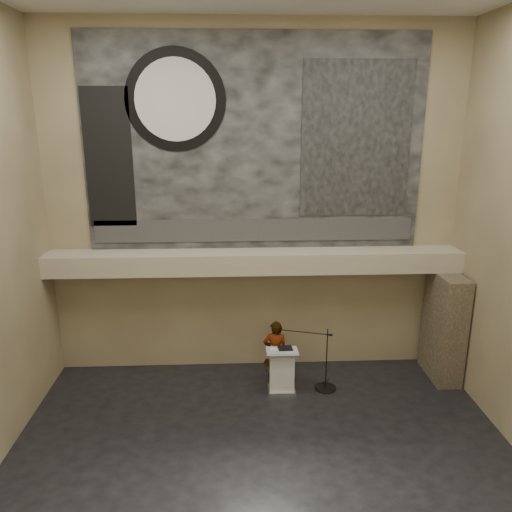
{
  "coord_description": "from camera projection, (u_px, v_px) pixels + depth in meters",
  "views": [
    {
      "loc": [
        -0.52,
        -7.98,
        6.41
      ],
      "look_at": [
        0.0,
        3.2,
        3.2
      ],
      "focal_mm": 35.0,
      "sensor_mm": 36.0,
      "label": 1
    }
  ],
  "objects": [
    {
      "name": "papers",
      "position": [
        275.0,
        351.0,
        11.57
      ],
      "size": [
        0.31,
        0.37,
        0.0
      ],
      "primitive_type": "cube",
      "rotation": [
        0.0,
        0.0,
        -0.28
      ],
      "color": "white",
      "rests_on": "lectern"
    },
    {
      "name": "banner_building_print",
      "position": [
        356.0,
        140.0,
        11.73
      ],
      "size": [
        2.6,
        0.02,
        3.6
      ],
      "primitive_type": "cube",
      "color": "black",
      "rests_on": "banner"
    },
    {
      "name": "floor",
      "position": [
        264.0,
        464.0,
        9.45
      ],
      "size": [
        10.0,
        10.0,
        0.0
      ],
      "primitive_type": "plane",
      "color": "black",
      "rests_on": "ground"
    },
    {
      "name": "sprinkler_left",
      "position": [
        189.0,
        274.0,
        12.05
      ],
      "size": [
        0.04,
        0.04,
        0.06
      ],
      "primitive_type": "cylinder",
      "color": "#B2893D",
      "rests_on": "soffit"
    },
    {
      "name": "banner_brick_print",
      "position": [
        109.0,
        158.0,
        11.58
      ],
      "size": [
        1.1,
        0.02,
        3.2
      ],
      "primitive_type": "cube",
      "color": "black",
      "rests_on": "banner"
    },
    {
      "name": "mic_stand",
      "position": [
        324.0,
        379.0,
        12.02
      ],
      "size": [
        1.49,
        0.63,
        1.57
      ],
      "rotation": [
        0.0,
        0.0,
        -0.29
      ],
      "color": "black",
      "rests_on": "floor"
    },
    {
      "name": "wall_back",
      "position": [
        254.0,
        205.0,
        12.12
      ],
      "size": [
        10.0,
        0.02,
        8.5
      ],
      "primitive_type": "cube",
      "color": "#77684B",
      "rests_on": "floor"
    },
    {
      "name": "speaker_person",
      "position": [
        275.0,
        352.0,
        12.13
      ],
      "size": [
        0.62,
        0.44,
        1.62
      ],
      "primitive_type": "imported",
      "rotation": [
        0.0,
        0.0,
        3.05
      ],
      "color": "silver",
      "rests_on": "floor"
    },
    {
      "name": "lectern",
      "position": [
        282.0,
        370.0,
        11.79
      ],
      "size": [
        0.74,
        0.54,
        1.14
      ],
      "rotation": [
        0.0,
        0.0,
        -0.01
      ],
      "color": "silver",
      "rests_on": "floor"
    },
    {
      "name": "binder",
      "position": [
        285.0,
        348.0,
        11.65
      ],
      "size": [
        0.35,
        0.29,
        0.04
      ],
      "primitive_type": "cube",
      "rotation": [
        0.0,
        0.0,
        0.08
      ],
      "color": "black",
      "rests_on": "lectern"
    },
    {
      "name": "wall_front",
      "position": [
        293.0,
        366.0,
        4.44
      ],
      "size": [
        10.0,
        0.02,
        8.5
      ],
      "primitive_type": "cube",
      "color": "#77684B",
      "rests_on": "floor"
    },
    {
      "name": "soffit",
      "position": [
        255.0,
        261.0,
        12.1
      ],
      "size": [
        10.0,
        0.8,
        0.5
      ],
      "primitive_type": "cube",
      "color": "tan",
      "rests_on": "wall_back"
    },
    {
      "name": "stone_pier",
      "position": [
        444.0,
        326.0,
        12.31
      ],
      "size": [
        0.6,
        1.4,
        2.7
      ],
      "primitive_type": "cube",
      "color": "#403527",
      "rests_on": "floor"
    },
    {
      "name": "banner",
      "position": [
        254.0,
        145.0,
        11.69
      ],
      "size": [
        8.0,
        0.05,
        5.0
      ],
      "primitive_type": "cube",
      "color": "black",
      "rests_on": "wall_back"
    },
    {
      "name": "sprinkler_right",
      "position": [
        333.0,
        272.0,
        12.21
      ],
      "size": [
        0.04,
        0.04,
        0.06
      ],
      "primitive_type": "cylinder",
      "color": "#B2893D",
      "rests_on": "soffit"
    },
    {
      "name": "banner_clock_face",
      "position": [
        175.0,
        100.0,
        11.28
      ],
      "size": [
        1.84,
        0.02,
        1.84
      ],
      "primitive_type": "cylinder",
      "rotation": [
        1.57,
        0.0,
        0.0
      ],
      "color": "silver",
      "rests_on": "banner"
    },
    {
      "name": "banner_clock_rim",
      "position": [
        175.0,
        100.0,
        11.3
      ],
      "size": [
        2.3,
        0.02,
        2.3
      ],
      "primitive_type": "cylinder",
      "rotation": [
        1.57,
        0.0,
        0.0
      ],
      "color": "black",
      "rests_on": "banner"
    },
    {
      "name": "banner_text_strip",
      "position": [
        255.0,
        230.0,
        12.22
      ],
      "size": [
        7.76,
        0.02,
        0.55
      ],
      "primitive_type": "cube",
      "color": "#2C2C2C",
      "rests_on": "banner"
    }
  ]
}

